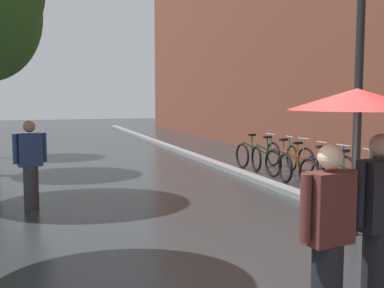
% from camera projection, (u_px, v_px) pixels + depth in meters
% --- Properties ---
extents(kerb_strip, '(0.30, 36.00, 0.12)m').
position_uv_depth(kerb_strip, '(209.00, 162.00, 14.45)').
color(kerb_strip, slate).
rests_on(kerb_strip, ground).
extents(parked_bicycle_3, '(1.09, 0.72, 0.96)m').
position_uv_depth(parked_bicycle_3, '(352.00, 178.00, 9.73)').
color(parked_bicycle_3, black).
rests_on(parked_bicycle_3, ground).
extents(parked_bicycle_4, '(1.16, 0.83, 0.96)m').
position_uv_depth(parked_bicycle_4, '(328.00, 171.00, 10.56)').
color(parked_bicycle_4, black).
rests_on(parked_bicycle_4, ground).
extents(parked_bicycle_5, '(1.12, 0.76, 0.96)m').
position_uv_depth(parked_bicycle_5, '(305.00, 166.00, 11.37)').
color(parked_bicycle_5, black).
rests_on(parked_bicycle_5, ground).
extents(parked_bicycle_6, '(1.16, 0.83, 0.96)m').
position_uv_depth(parked_bicycle_6, '(290.00, 161.00, 12.27)').
color(parked_bicycle_6, black).
rests_on(parked_bicycle_6, ground).
extents(parked_bicycle_7, '(1.15, 0.81, 0.96)m').
position_uv_depth(parked_bicycle_7, '(274.00, 157.00, 12.96)').
color(parked_bicycle_7, black).
rests_on(parked_bicycle_7, ground).
extents(parked_bicycle_8, '(1.14, 0.80, 0.96)m').
position_uv_depth(parked_bicycle_8, '(258.00, 154.00, 13.74)').
color(parked_bicycle_8, black).
rests_on(parked_bicycle_8, ground).
extents(couple_under_umbrella, '(1.17, 1.14, 2.08)m').
position_uv_depth(couple_under_umbrella, '(356.00, 170.00, 4.07)').
color(couple_under_umbrella, black).
rests_on(couple_under_umbrella, ground).
extents(street_lamp_post, '(0.24, 0.24, 4.06)m').
position_uv_depth(street_lamp_post, '(359.00, 70.00, 6.79)').
color(street_lamp_post, black).
rests_on(street_lamp_post, ground).
extents(pedestrian_walking_midground, '(0.58, 0.31, 1.59)m').
position_uv_depth(pedestrian_walking_midground, '(30.00, 165.00, 8.55)').
color(pedestrian_walking_midground, '#2D2D33').
rests_on(pedestrian_walking_midground, ground).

